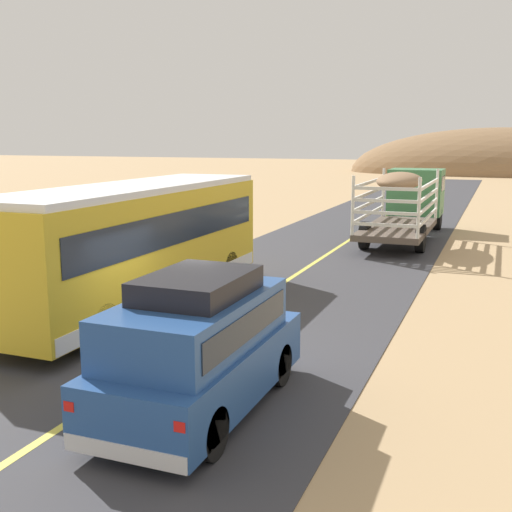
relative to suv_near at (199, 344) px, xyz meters
The scene contains 8 objects.
ground_plane 3.31m from the suv_near, 123.62° to the left, with size 240.00×240.00×0.00m, color tan.
road_surface 3.31m from the suv_near, 123.62° to the left, with size 8.00×120.00×0.02m, color #38383D.
road_centre_line 3.31m from the suv_near, 123.62° to the left, with size 0.16×117.60×0.00m, color #D8CC4C.
suv_near is the anchor object (origin of this frame).
livestock_truck 20.63m from the suv_near, 88.79° to the left, with size 2.53×9.70×3.02m.
bus 6.85m from the suv_near, 129.93° to the left, with size 2.54×10.00×3.21m.
boulder_far_horizon 28.54m from the suv_near, 121.76° to the left, with size 1.44×1.11×1.02m, color gray.
distant_hill 77.35m from the suv_near, 87.14° to the left, with size 37.87×19.38×11.45m, color olive.
Camera 1 is at (6.07, -11.21, 4.39)m, focal length 44.18 mm.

